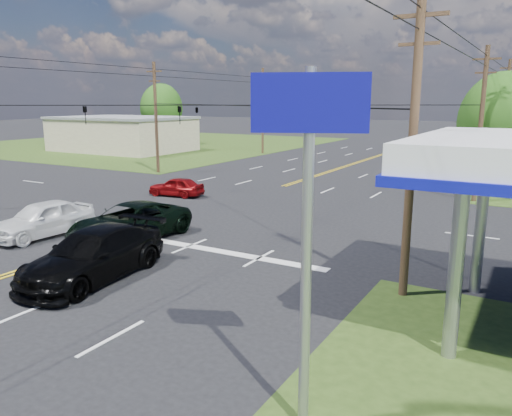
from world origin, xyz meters
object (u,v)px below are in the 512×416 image
Objects in this scene: retail_nw at (123,135)px; tree_far_l at (162,108)px; suv_black at (94,255)px; pickup_dkgreen at (130,222)px; pole_nw at (156,116)px; tree_right_a at (503,122)px; pole_right_far at (505,113)px; pickup_white at (43,219)px; pole_left_far at (263,110)px; pole_ne at (481,123)px; pole_se at (412,145)px; polesign_se at (309,161)px.

retail_nw is 10.69m from tree_far_l.
tree_far_l reaches higher than suv_black.
tree_far_l is at bearing 132.20° from pickup_dkgreen.
suv_black is at bearing -46.62° from retail_nw.
pole_nw is 1.16× the size of tree_right_a.
pole_right_far reaches higher than pickup_dkgreen.
tree_right_a is 28.46m from pickup_white.
suv_black is at bearing -52.07° from tree_far_l.
pole_nw is 0.95× the size of pole_left_far.
pole_nw is (17.00, -13.00, 2.92)m from retail_nw.
pole_ne reaches higher than retail_nw.
pole_left_far reaches higher than pole_nw.
suv_black is at bearing -158.61° from pole_se.
pole_left_far is 2.03× the size of pickup_white.
pole_nw is 27.17m from tree_right_a.
tree_right_a is at bearing -23.50° from tree_far_l.
retail_nw is 1.68× the size of pole_nw.
pole_nw is at bearing 119.53° from pickup_white.
pickup_white is (9.50, -38.08, -4.33)m from pole_left_far.
tree_far_l is (-45.00, 4.00, 0.03)m from pole_right_far.
pole_ne reaches higher than tree_right_a.
pole_left_far is 19.42m from tree_far_l.
pole_ne is at bearing -90.00° from pole_right_far.
pole_se is 1.93× the size of pickup_white.
pole_left_far is 1.47× the size of polesign_se.
tree_far_l is 57.11m from suv_black.
pickup_dkgreen is (-12.50, -17.50, -4.08)m from pole_ne.
pole_ne is 1.09× the size of tree_far_l.
pickup_dkgreen is (13.50, -17.50, -4.08)m from pole_nw.
polesign_se reaches higher than pickup_dkgreen.
pickup_dkgreen is at bearing -51.25° from tree_far_l.
tree_far_l is 66.39m from polesign_se.
pole_ne reaches higher than polesign_se.
pole_right_far is 16.03m from tree_right_a.
tree_right_a reaches higher than suv_black.
pole_ne is 0.95× the size of pole_right_far.
polesign_se is (0.00, -44.81, 0.06)m from pole_right_far.
pole_se is 37.00m from pole_right_far.
tree_right_a is 1.34× the size of suv_black.
pole_left_far is at bearing 113.75° from pickup_dkgreen.
pole_se is (43.00, -31.00, 2.92)m from retail_nw.
tree_far_l is (-2.00, 10.00, 3.19)m from retail_nw.
pole_right_far is at bearing 0.00° from pole_left_far.
pole_left_far is 26.00m from pole_right_far.
pole_right_far is at bearing 90.00° from pole_ne.
pole_right_far is 1.22× the size of tree_right_a.
pole_right_far reaches higher than tree_right_a.
tree_right_a is at bearing -12.80° from retail_nw.
pickup_white is 0.72× the size of polesign_se.
pole_right_far is (0.00, 19.00, 0.25)m from pole_ne.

